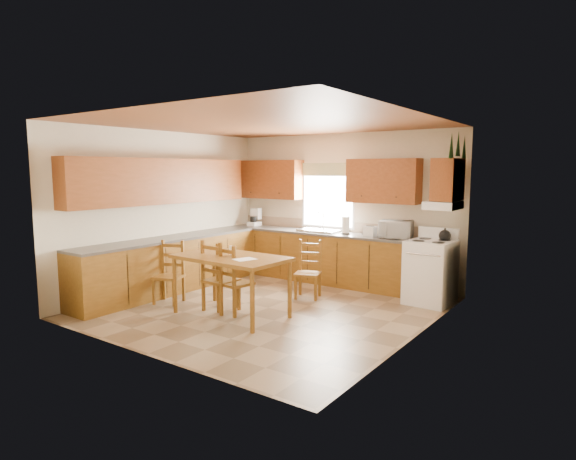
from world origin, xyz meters
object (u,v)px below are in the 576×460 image
Objects in this scene: stove at (430,273)px; chair_far_left at (168,273)px; chair_near_right at (221,276)px; chair_far_right at (308,270)px; microwave at (396,229)px; chair_near_left at (235,279)px; dining_table at (231,286)px.

stove is 1.01× the size of chair_far_left.
chair_far_right is at bearing -112.87° from chair_near_right.
microwave reaches higher than chair_near_left.
chair_far_left is 1.04× the size of chair_far_right.
microwave is at bearing 63.13° from dining_table.
chair_far_right is (1.60, 1.48, -0.02)m from chair_far_left.
chair_far_right is at bearing -98.53° from chair_near_left.
chair_near_right reaches higher than chair_near_left.
chair_near_left is at bearing -131.63° from stove.
chair_far_right is at bearing 22.01° from chair_far_left.
microwave reaches higher than chair_far_left.
chair_near_right is at bearing -134.25° from stove.
chair_near_left is (-1.41, -2.41, -0.57)m from microwave.
chair_far_right is (-1.71, -0.81, -0.02)m from stove.
chair_near_right is at bearing 17.99° from chair_near_left.
stove is 1.98× the size of microwave.
chair_far_left is (-1.22, -0.07, 0.05)m from dining_table.
microwave is at bearing 159.53° from stove.
stove is 0.60× the size of dining_table.
chair_far_left is at bearing 13.28° from chair_near_right.
chair_near_left reaches higher than dining_table.
chair_far_left is (-3.31, -2.29, -0.01)m from stove.
microwave is 0.30× the size of dining_table.
microwave is 3.73m from chair_far_left.
dining_table is 1.45m from chair_far_right.
dining_table is (-1.37, -2.54, -0.64)m from microwave.
dining_table is (-2.08, -2.22, -0.05)m from stove.
microwave reaches higher than chair_far_right.
microwave is 1.63m from chair_far_right.
stove is at bearing 5.70° from chair_far_right.
chair_near_right is 0.96m from chair_far_left.
chair_far_right is (-1.00, -1.13, -0.61)m from microwave.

